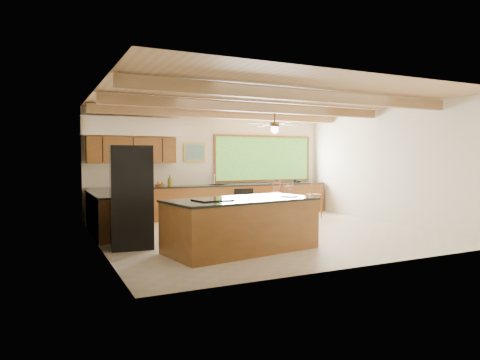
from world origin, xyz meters
name	(u,v)px	position (x,y,z in m)	size (l,w,h in m)	color
ground	(266,233)	(0.00, 0.00, 0.00)	(7.20, 7.20, 0.00)	beige
room_shell	(247,136)	(-0.17, 0.65, 2.21)	(7.27, 6.54, 3.02)	beige
counter_run	(194,203)	(-0.82, 2.52, 0.46)	(7.12, 3.10, 1.25)	brown
island	(241,224)	(-1.29, -1.40, 0.48)	(2.90, 1.70, 0.97)	brown
refrigerator	(131,197)	(-3.05, -0.28, 0.96)	(0.82, 0.80, 1.92)	black
bar_stool_a	(273,195)	(1.33, 2.01, 0.64)	(0.49, 0.49, 1.09)	brown
bar_stool_b	(315,195)	(2.44, 1.54, 0.63)	(0.45, 0.45, 1.06)	brown
bar_stool_c	(287,196)	(2.04, 2.40, 0.56)	(0.43, 0.43, 0.95)	brown
bar_stool_d	(287,197)	(1.87, 2.12, 0.56)	(0.41, 0.41, 0.94)	brown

